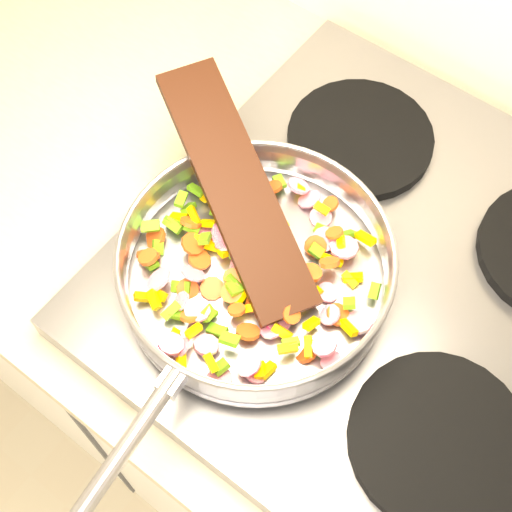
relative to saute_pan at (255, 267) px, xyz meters
The scene contains 7 objects.
cooktop 0.18m from the saute_pan, 42.27° to the left, with size 0.60×0.60×0.04m, color #939399.
grate_fl 0.05m from the saute_pan, 122.02° to the right, with size 0.19×0.19×0.02m, color black.
grate_fr 0.27m from the saute_pan, ahead, with size 0.19×0.19×0.02m, color black.
grate_bl 0.25m from the saute_pan, 94.22° to the left, with size 0.19×0.19×0.02m, color black.
saute_pan is the anchor object (origin of this frame).
vegetable_heap 0.02m from the saute_pan, behind, with size 0.29×0.28×0.04m.
wooden_spatula 0.09m from the saute_pan, 141.09° to the left, with size 0.32×0.07×0.01m, color black.
Camera 1 is at (-0.60, 1.26, 1.69)m, focal length 50.00 mm.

